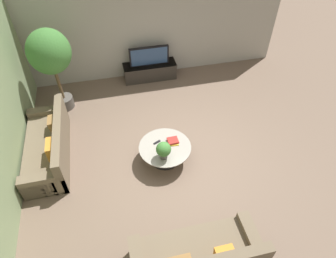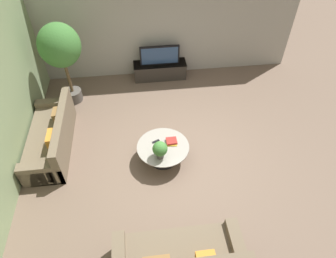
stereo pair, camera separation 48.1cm
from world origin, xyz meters
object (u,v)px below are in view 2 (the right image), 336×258
object	(u,v)px
coffee_table	(163,150)
potted_palm_tall	(60,49)
media_console	(160,70)
television	(160,55)
potted_plant_tabletop	(160,149)
couch_by_wall	(52,138)

from	to	relation	value
coffee_table	potted_palm_tall	world-z (taller)	potted_palm_tall
coffee_table	media_console	bearing A→B (deg)	85.43
television	potted_plant_tabletop	distance (m)	3.34
television	couch_by_wall	world-z (taller)	television
potted_palm_tall	potted_plant_tabletop	world-z (taller)	potted_palm_tall
couch_by_wall	potted_palm_tall	xyz separation A→B (m)	(0.27, 1.63, 1.22)
couch_by_wall	potted_plant_tabletop	xyz separation A→B (m)	(2.30, -0.93, 0.35)
media_console	couch_by_wall	distance (m)	3.55
television	couch_by_wall	distance (m)	3.58
media_console	couch_by_wall	bearing A→B (deg)	-137.69
television	potted_palm_tall	bearing A→B (deg)	-162.19
media_console	potted_palm_tall	distance (m)	2.78
media_console	couch_by_wall	world-z (taller)	couch_by_wall
television	potted_palm_tall	size ratio (longest dim) A/B	0.51
potted_palm_tall	couch_by_wall	bearing A→B (deg)	-99.49
television	coffee_table	distance (m)	3.09
television	couch_by_wall	bearing A→B (deg)	-137.71
potted_plant_tabletop	coffee_table	bearing A→B (deg)	71.98
coffee_table	potted_plant_tabletop	xyz separation A→B (m)	(-0.09, -0.26, 0.34)
potted_plant_tabletop	media_console	bearing A→B (deg)	84.32
potted_palm_tall	potted_plant_tabletop	distance (m)	3.38
media_console	potted_plant_tabletop	distance (m)	3.36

